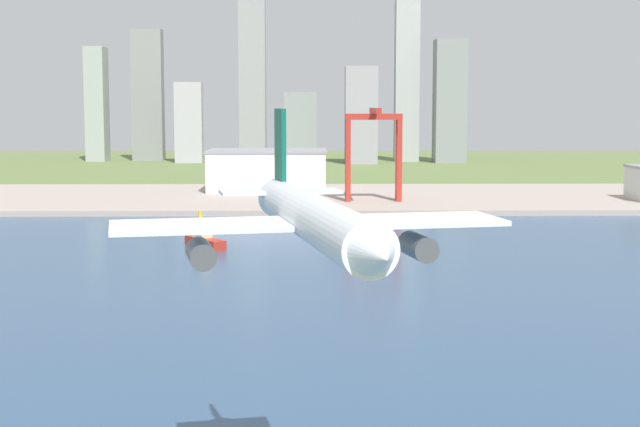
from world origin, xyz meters
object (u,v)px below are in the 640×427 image
(airplane_landing, at_px, (315,221))
(tugboat_small, at_px, (204,237))
(port_crane_red, at_px, (374,134))
(warehouse_main, at_px, (267,170))

(airplane_landing, bearing_deg, tugboat_small, 98.87)
(tugboat_small, bearing_deg, port_crane_red, 62.91)
(tugboat_small, height_order, warehouse_main, warehouse_main)
(airplane_landing, distance_m, port_crane_red, 352.83)
(tugboat_small, bearing_deg, airplane_landing, -81.13)
(airplane_landing, bearing_deg, port_crane_red, 85.05)
(port_crane_red, xyz_separation_m, warehouse_main, (-51.97, 57.86, -20.47))
(tugboat_small, xyz_separation_m, warehouse_main, (13.41, 185.68, 9.77))
(airplane_landing, bearing_deg, warehouse_main, 93.01)
(airplane_landing, xyz_separation_m, warehouse_main, (-21.51, 409.37, -22.70))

